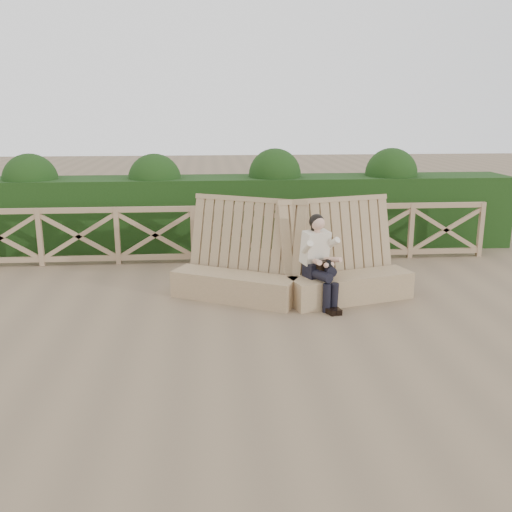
{
  "coord_description": "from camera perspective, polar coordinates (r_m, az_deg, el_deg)",
  "views": [
    {
      "loc": [
        -0.41,
        -7.23,
        2.88
      ],
      "look_at": [
        0.24,
        0.4,
        0.9
      ],
      "focal_mm": 40.0,
      "sensor_mm": 36.0,
      "label": 1
    }
  ],
  "objects": [
    {
      "name": "ground",
      "position": [
        7.79,
        -1.52,
        -7.2
      ],
      "size": [
        60.0,
        60.0,
        0.0
      ],
      "primitive_type": "plane",
      "color": "brown",
      "rests_on": "ground"
    },
    {
      "name": "hedge",
      "position": [
        12.13,
        -2.84,
        4.36
      ],
      "size": [
        12.0,
        1.2,
        1.5
      ],
      "primitive_type": "cube",
      "color": "black",
      "rests_on": "ground"
    },
    {
      "name": "guardrail",
      "position": [
        10.99,
        -2.6,
        2.25
      ],
      "size": [
        10.1,
        0.09,
        1.1
      ],
      "color": "#977458",
      "rests_on": "ground"
    },
    {
      "name": "woman",
      "position": [
        8.55,
        6.35,
        -0.17
      ],
      "size": [
        0.55,
        0.89,
        1.37
      ],
      "rotation": [
        0.0,
        0.0,
        0.4
      ],
      "color": "black",
      "rests_on": "ground"
    },
    {
      "name": "bench",
      "position": [
        8.86,
        3.63,
        -1.87
      ],
      "size": [
        3.78,
        1.58,
        1.55
      ],
      "rotation": [
        0.0,
        0.0,
        -0.14
      ],
      "color": "olive",
      "rests_on": "ground"
    }
  ]
}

